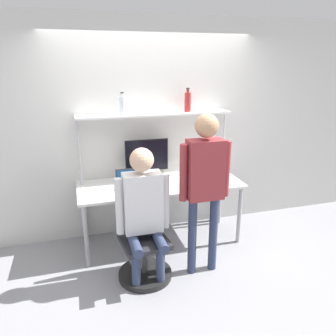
# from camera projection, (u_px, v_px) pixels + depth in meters

# --- Properties ---
(ground_plane) EXTENTS (12.00, 12.00, 0.00)m
(ground_plane) POSITION_uv_depth(u_px,v_px,m) (169.00, 256.00, 3.83)
(ground_plane) COLOR gray
(wall_back) EXTENTS (8.00, 0.06, 2.70)m
(wall_back) POSITION_uv_depth(u_px,v_px,m) (152.00, 130.00, 4.13)
(wall_back) COLOR silver
(wall_back) RESTS_ON ground_plane
(desk) EXTENTS (1.96, 0.74, 0.77)m
(desk) POSITION_uv_depth(u_px,v_px,m) (161.00, 189.00, 3.97)
(desk) COLOR silver
(desk) RESTS_ON ground_plane
(shelf_unit) EXTENTS (1.86, 0.26, 1.59)m
(shelf_unit) POSITION_uv_depth(u_px,v_px,m) (155.00, 130.00, 3.97)
(shelf_unit) COLOR white
(shelf_unit) RESTS_ON ground_plane
(monitor) EXTENTS (0.54, 0.18, 0.50)m
(monitor) POSITION_uv_depth(u_px,v_px,m) (147.00, 157.00, 4.04)
(monitor) COLOR black
(monitor) RESTS_ON desk
(laptop) EXTENTS (0.29, 0.24, 0.24)m
(laptop) POSITION_uv_depth(u_px,v_px,m) (129.00, 185.00, 3.72)
(laptop) COLOR #333338
(laptop) RESTS_ON desk
(cell_phone) EXTENTS (0.07, 0.15, 0.01)m
(cell_phone) POSITION_uv_depth(u_px,v_px,m) (149.00, 189.00, 3.77)
(cell_phone) COLOR black
(cell_phone) RESTS_ON desk
(office_chair) EXTENTS (0.56, 0.56, 0.90)m
(office_chair) POSITION_uv_depth(u_px,v_px,m) (143.00, 252.00, 3.43)
(office_chair) COLOR black
(office_chair) RESTS_ON ground_plane
(person_seated) EXTENTS (0.55, 0.48, 1.40)m
(person_seated) POSITION_uv_depth(u_px,v_px,m) (144.00, 206.00, 3.22)
(person_seated) COLOR #2D3856
(person_seated) RESTS_ON ground_plane
(person_standing) EXTENTS (0.53, 0.23, 1.71)m
(person_standing) POSITION_uv_depth(u_px,v_px,m) (205.00, 176.00, 3.25)
(person_standing) COLOR #2D3856
(person_standing) RESTS_ON ground_plane
(bottle_red) EXTENTS (0.08, 0.08, 0.29)m
(bottle_red) POSITION_uv_depth(u_px,v_px,m) (188.00, 102.00, 3.98)
(bottle_red) COLOR maroon
(bottle_red) RESTS_ON shelf_unit
(bottle_clear) EXTENTS (0.08, 0.08, 0.25)m
(bottle_clear) POSITION_uv_depth(u_px,v_px,m) (123.00, 105.00, 3.77)
(bottle_clear) COLOR silver
(bottle_clear) RESTS_ON shelf_unit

